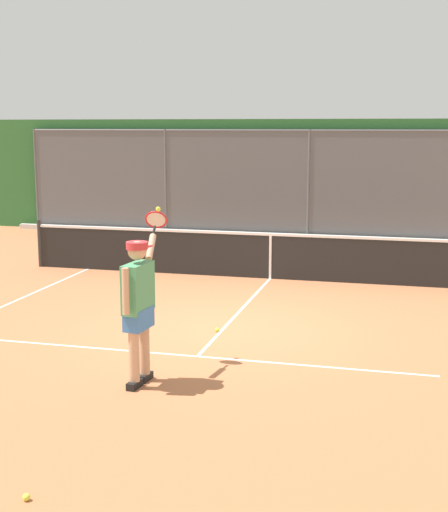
% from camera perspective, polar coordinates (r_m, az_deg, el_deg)
% --- Properties ---
extents(ground_plane, '(60.00, 60.00, 0.00)m').
position_cam_1_polar(ground_plane, '(11.40, -0.04, -5.78)').
color(ground_plane, '#B76B42').
extents(court_line_markings, '(8.33, 9.74, 0.01)m').
position_cam_1_polar(court_line_markings, '(9.78, -2.65, -8.51)').
color(court_line_markings, white).
rests_on(court_line_markings, ground).
extents(fence_backdrop, '(19.88, 1.37, 3.35)m').
position_cam_1_polar(fence_backdrop, '(20.98, 6.96, 6.11)').
color(fence_backdrop, '#565B60').
rests_on(fence_backdrop, ground).
extents(tennis_net, '(10.71, 0.09, 1.07)m').
position_cam_1_polar(tennis_net, '(15.00, 3.70, 0.05)').
color(tennis_net, '#2D2D2D').
rests_on(tennis_net, ground).
extents(tennis_player, '(0.39, 1.48, 2.09)m').
position_cam_1_polar(tennis_player, '(8.81, -6.78, -3.46)').
color(tennis_player, black).
rests_on(tennis_player, ground).
extents(tennis_ball_by_sideline, '(0.07, 0.07, 0.07)m').
position_cam_1_polar(tennis_ball_by_sideline, '(6.68, -15.39, -17.94)').
color(tennis_ball_by_sideline, '#D6E042').
rests_on(tennis_ball_by_sideline, ground).
extents(tennis_ball_near_net, '(0.07, 0.07, 0.07)m').
position_cam_1_polar(tennis_ball_near_net, '(11.21, -0.54, -5.88)').
color(tennis_ball_near_net, '#CCDB33').
rests_on(tennis_ball_near_net, ground).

